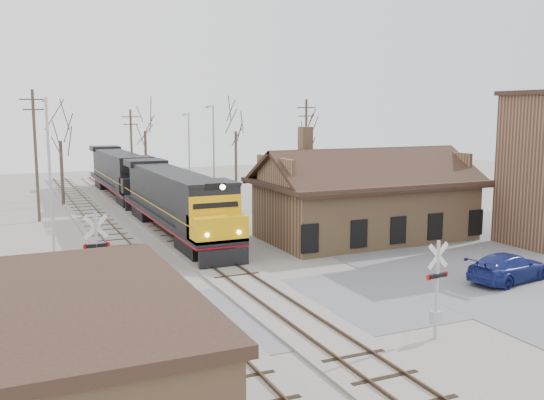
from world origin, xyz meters
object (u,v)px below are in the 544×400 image
at_px(locomotive_trailing, 121,173).
at_px(parked_car, 509,267).
at_px(depot, 365,205).
at_px(locomotive_lead, 176,201).

xyz_separation_m(locomotive_trailing, parked_car, (12.90, -40.78, -1.76)).
xyz_separation_m(depot, parked_car, (0.92, -12.65, -1.64)).
height_order(depot, locomotive_trailing, depot).
bearing_deg(locomotive_lead, parked_car, -55.61).
xyz_separation_m(depot, locomotive_lead, (-11.99, 6.20, 0.12)).
height_order(locomotive_trailing, parked_car, locomotive_trailing).
bearing_deg(locomotive_trailing, depot, -66.92).
distance_m(depot, locomotive_trailing, 30.58).
height_order(depot, locomotive_lead, depot).
bearing_deg(locomotive_lead, depot, -27.36).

